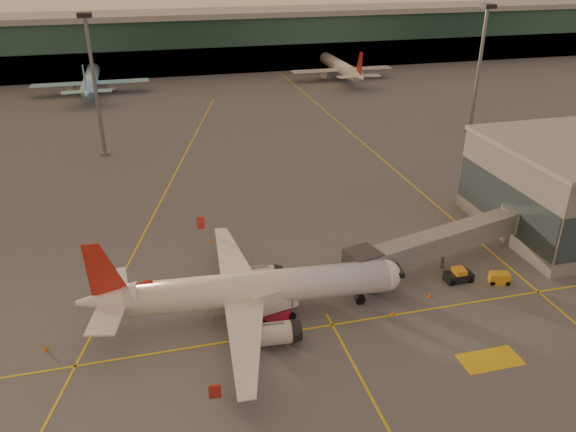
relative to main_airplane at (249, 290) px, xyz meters
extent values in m
plane|color=#4C4F54|center=(3.17, -8.65, -3.36)|extent=(600.00, 600.00, 0.00)
cube|color=yellow|center=(3.17, -3.65, -3.35)|extent=(80.00, 0.25, 0.01)
cube|color=yellow|center=(-6.83, 36.35, -3.35)|extent=(31.30, 115.98, 0.01)
cube|color=yellow|center=(33.17, 61.35, -3.35)|extent=(0.25, 160.00, 0.01)
cube|color=yellow|center=(8.17, -16.65, -3.35)|extent=(0.25, 30.00, 0.01)
cube|color=yellow|center=(21.17, -12.65, -3.35)|extent=(6.00, 3.00, 0.01)
cube|color=#19382D|center=(3.17, 133.35, 4.64)|extent=(400.00, 18.00, 16.00)
cube|color=gray|center=(3.17, 133.35, 13.44)|extent=(400.00, 20.00, 1.60)
cube|color=black|center=(3.17, 124.85, 0.64)|extent=(400.00, 1.00, 8.00)
cube|color=slate|center=(45.17, 9.35, 2.64)|extent=(18.00, 22.00, 12.00)
cube|color=#2D3D47|center=(36.22, 9.35, 1.64)|extent=(0.30, 21.60, 6.00)
cube|color=gray|center=(45.17, 9.35, 8.94)|extent=(18.40, 22.40, 0.60)
cylinder|color=slate|center=(-16.83, 57.35, 9.14)|extent=(0.70, 0.70, 25.00)
cube|color=black|center=(-16.83, 57.35, 21.84)|extent=(2.40, 2.40, 0.80)
cube|color=slate|center=(-16.83, 57.35, -3.11)|extent=(1.60, 1.60, 0.50)
cylinder|color=slate|center=(58.17, 53.35, 9.14)|extent=(0.70, 0.70, 25.00)
cube|color=black|center=(58.17, 53.35, 21.84)|extent=(2.40, 2.40, 0.80)
cube|color=slate|center=(58.17, 53.35, -3.11)|extent=(1.60, 1.60, 0.50)
cylinder|color=white|center=(1.17, -0.09, 0.19)|extent=(27.80, 5.61, 3.54)
sphere|color=white|center=(14.94, -1.13, 0.19)|extent=(3.47, 3.47, 3.47)
cube|color=black|center=(15.95, -1.20, 0.63)|extent=(1.76, 2.42, 0.62)
cone|color=white|center=(-14.27, 1.08, 0.45)|extent=(6.30, 3.81, 3.37)
cube|color=white|center=(-14.17, -1.97, 0.54)|extent=(4.02, 6.20, 0.18)
cylinder|color=silver|center=(1.44, -5.51, -1.76)|extent=(3.87, 2.58, 2.30)
cylinder|color=black|center=(-1.01, -2.23, -2.56)|extent=(1.68, 1.36, 1.60)
cylinder|color=black|center=(-1.01, -2.23, -2.07)|extent=(0.32, 0.32, 0.97)
cube|color=white|center=(-13.71, 4.07, 0.54)|extent=(3.22, 5.90, 0.18)
cylinder|color=silver|center=(2.25, 5.23, -1.76)|extent=(3.87, 2.58, 2.30)
cylinder|color=black|center=(-0.67, 2.36, -2.56)|extent=(1.68, 1.36, 1.60)
cylinder|color=black|center=(-0.67, 2.36, -2.07)|extent=(0.32, 0.32, 0.97)
cube|color=slate|center=(0.17, -0.01, -0.96)|extent=(8.94, 3.49, 1.42)
cylinder|color=black|center=(12.26, -0.92, -2.56)|extent=(1.17, 0.79, 1.12)
cube|color=slate|center=(24.98, 4.08, 0.49)|extent=(25.05, 9.05, 2.70)
cube|color=#2D3035|center=(13.29, 1.41, 0.49)|extent=(4.16, 4.16, 3.00)
cube|color=#2D3035|center=(14.79, 2.31, -2.16)|extent=(1.60, 2.40, 2.40)
cylinder|color=black|center=(14.79, 1.21, -2.96)|extent=(0.80, 0.40, 0.80)
cylinder|color=black|center=(14.79, 3.41, -2.96)|extent=(0.80, 0.40, 0.80)
cylinder|color=slate|center=(24.98, 4.08, -2.09)|extent=(0.50, 0.50, 2.54)
cylinder|color=slate|center=(37.17, 7.35, 0.49)|extent=(4.40, 4.40, 3.00)
cylinder|color=slate|center=(37.17, 7.35, -2.09)|extent=(2.40, 2.40, 2.54)
cube|color=#BA1A33|center=(2.52, -0.97, -2.68)|extent=(3.28, 2.75, 1.35)
cube|color=silver|center=(2.26, -1.03, -0.58)|extent=(5.58, 3.36, 2.51)
cylinder|color=black|center=(1.19, -2.38, -2.95)|extent=(0.86, 0.49, 0.81)
cylinder|color=black|center=(4.34, -1.65, -2.95)|extent=(0.86, 0.49, 0.81)
cube|color=gold|center=(29.81, -0.80, -2.70)|extent=(2.46, 1.85, 1.31)
cylinder|color=black|center=(28.82, -1.09, -3.08)|extent=(0.60, 0.41, 0.55)
cylinder|color=black|center=(30.51, -1.56, -3.08)|extent=(0.60, 0.41, 0.55)
cube|color=black|center=(25.41, 0.82, -2.83)|extent=(3.25, 1.74, 1.05)
cube|color=gold|center=(25.41, 0.82, -2.12)|extent=(1.34, 1.53, 0.86)
cylinder|color=black|center=(24.27, 0.05, -3.02)|extent=(0.67, 0.29, 0.67)
cylinder|color=black|center=(26.55, 0.07, -3.02)|extent=(0.67, 0.29, 0.67)
cone|color=#DC5E0B|center=(20.49, -1.53, -3.06)|extent=(0.47, 0.47, 0.60)
cube|color=#DC5E0B|center=(20.49, -1.53, -3.34)|extent=(0.40, 0.40, 0.03)
cone|color=#DC5E0B|center=(-20.56, -0.48, -3.05)|extent=(0.48, 0.48, 0.61)
cube|color=#DC5E0B|center=(-20.56, -0.48, -3.34)|extent=(0.42, 0.42, 0.03)
cone|color=#DC5E0B|center=(-1.96, 17.55, -3.11)|extent=(0.38, 0.38, 0.49)
cube|color=#DC5E0B|center=(-1.96, 17.55, -3.34)|extent=(0.33, 0.33, 0.03)
cone|color=#DC5E0B|center=(15.16, -3.53, -3.07)|extent=(0.44, 0.44, 0.57)
cube|color=#DC5E0B|center=(15.16, -3.53, -3.34)|extent=(0.38, 0.38, 0.03)
camera|label=1|loc=(-8.33, -49.02, 32.81)|focal=35.00mm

